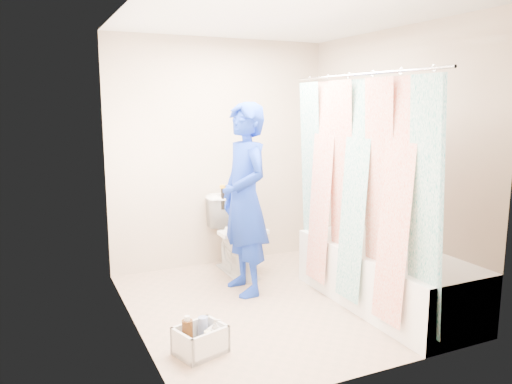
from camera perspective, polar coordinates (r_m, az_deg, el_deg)
name	(u,v)px	position (r m, az deg, el deg)	size (l,w,h in m)	color
floor	(275,303)	(4.49, 2.14, -12.57)	(2.60, 2.60, 0.00)	gray
ceiling	(277,18)	(4.20, 2.36, 19.29)	(2.40, 2.60, 0.02)	silver
wall_back	(220,154)	(5.36, -4.10, 4.39)	(2.40, 0.02, 2.40)	#BCA790
wall_front	(373,192)	(3.09, 13.27, -0.01)	(2.40, 0.02, 2.40)	#BCA790
wall_left	(131,176)	(3.79, -14.15, 1.77)	(0.02, 2.60, 2.40)	#BCA790
wall_right	(390,161)	(4.84, 15.03, 3.47)	(0.02, 2.60, 2.40)	#BCA790
bathtub	(385,275)	(4.50, 14.51, -9.18)	(0.70, 1.75, 0.50)	white
curtain_rod	(361,74)	(4.06, 11.87, 13.01)	(0.02, 0.02, 1.90)	silver
shower_curtain	(356,192)	(4.12, 11.40, -0.02)	(0.06, 1.75, 1.80)	white
toilet	(238,236)	(5.12, -2.03, -5.04)	(0.44, 0.77, 0.79)	white
tank_lid	(243,232)	(4.99, -1.46, -4.62)	(0.48, 0.21, 0.04)	white
tank_internals	(226,196)	(5.21, -3.43, -0.49)	(0.19, 0.06, 0.26)	black
plumber	(245,200)	(4.51, -1.30, -0.87)	(0.64, 0.42, 1.74)	navy
cleaning_caddy	(202,340)	(3.66, -6.23, -16.50)	(0.39, 0.35, 0.25)	silver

